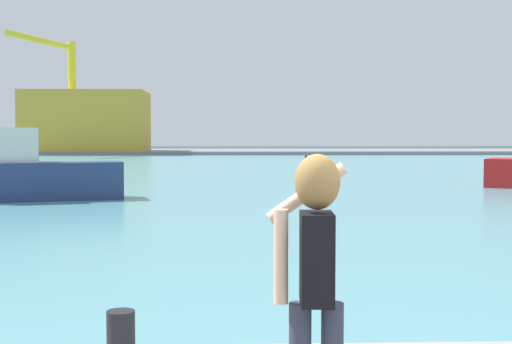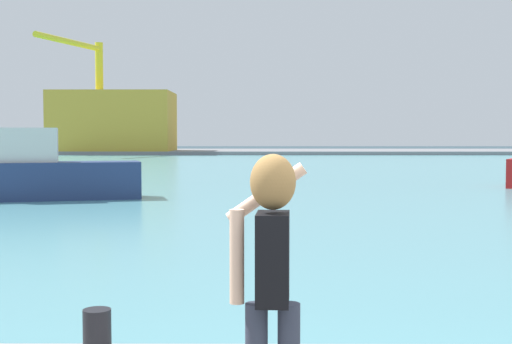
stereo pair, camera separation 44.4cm
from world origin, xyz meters
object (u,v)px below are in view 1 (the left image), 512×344
Objects in this scene: port_crane at (63,79)px; warehouse_left at (87,121)px; boat_moored at (25,174)px; harbor_bollard at (121,335)px; person_photographer at (315,263)px.

warehouse_left is at bearing 57.21° from port_crane.
warehouse_left reaches higher than boat_moored.
port_crane is (-20.05, 82.00, 8.70)m from harbor_bollard.
boat_moored is 63.96m from port_crane.
warehouse_left is (-11.17, 65.38, 3.34)m from boat_moored.
warehouse_left is at bearing 15.69° from person_photographer.
warehouse_left is 6.53m from port_crane.
boat_moored is (-8.12, 21.52, -0.62)m from person_photographer.
person_photographer is at bearing -46.19° from harbor_bollard.
person_photographer is 0.12× the size of port_crane.
port_crane reaches higher than boat_moored.
person_photographer is 0.11× the size of warehouse_left.
harbor_bollard is 0.03× the size of port_crane.
harbor_bollard is 84.87m from port_crane.
harbor_bollard is 21.12m from boat_moored.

